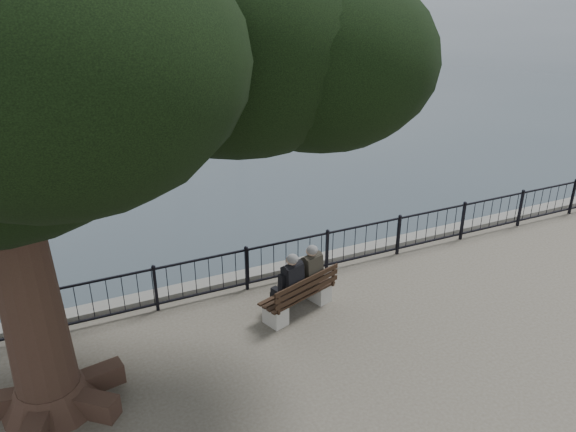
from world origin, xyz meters
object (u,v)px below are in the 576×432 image
tree (44,41)px  bench (300,299)px  person_right (307,277)px  lion_monument (97,29)px  person_left (288,286)px

tree → bench: bearing=8.8°
tree → person_right: bearing=10.8°
bench → person_right: 0.48m
person_right → tree: 6.66m
tree → lion_monument: size_ratio=1.24×
person_left → lion_monument: (2.60, 48.72, 0.46)m
person_left → lion_monument: 48.79m
bench → tree: 6.76m
bench → person_left: 0.44m
person_right → tree: tree is taller
person_left → lion_monument: size_ratio=0.17×
person_right → tree: bearing=-169.2°
bench → lion_monument: size_ratio=0.21×
person_right → bench: bearing=-142.9°
bench → lion_monument: lion_monument is taller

